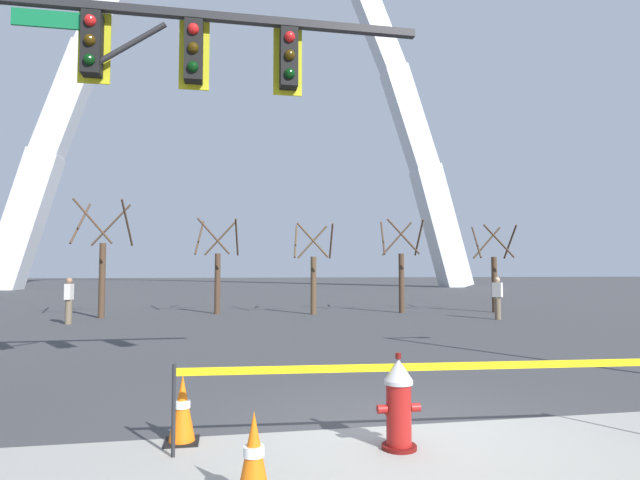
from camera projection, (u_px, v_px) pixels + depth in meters
name	position (u px, v px, depth m)	size (l,w,h in m)	color
ground_plane	(404.00, 429.00, 5.98)	(240.00, 240.00, 0.00)	#3D3D3F
fire_hydrant	(398.00, 404.00, 5.33)	(0.46, 0.48, 0.99)	#5E0F0D
caution_tape_barrier	(428.00, 386.00, 5.38)	(5.25, 0.41, 0.92)	#232326
traffic_cone_by_hydrant	(254.00, 458.00, 4.07)	(0.36, 0.36, 0.73)	black
traffic_cone_mid_sidewalk	(182.00, 409.00, 5.51)	(0.36, 0.36, 0.73)	black
traffic_signal_gantry	(117.00, 100.00, 7.26)	(6.42, 0.44, 6.00)	#232326
monument_arch	(249.00, 93.00, 53.08)	(48.20, 2.81, 46.40)	silver
tree_far_left	(102.00, 266.00, 19.90)	(2.09, 2.11, 4.56)	#473323
tree_left_mid	(217.00, 272.00, 21.85)	(1.86, 1.87, 4.02)	#473323
tree_center_left	(313.00, 274.00, 21.55)	(1.76, 1.77, 3.80)	brown
tree_center_right	(401.00, 271.00, 22.34)	(1.87, 1.88, 4.04)	#473323
tree_right_mid	(494.00, 274.00, 22.57)	(1.77, 1.78, 3.82)	#473323
pedestrian_walking_left	(498.00, 298.00, 19.27)	(0.37, 0.39, 1.59)	brown
pedestrian_standing_center	(69.00, 300.00, 17.58)	(0.24, 0.36, 1.59)	brown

